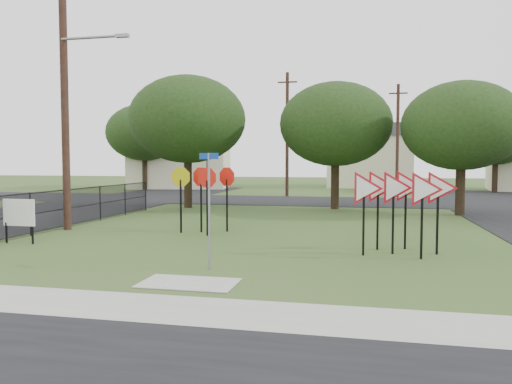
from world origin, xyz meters
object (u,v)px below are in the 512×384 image
street_name_sign (209,202)px  stop_sign_cluster (203,184)px  info_board (19,214)px  yield_sign_cluster (400,191)px

street_name_sign → stop_sign_cluster: street_name_sign is taller
street_name_sign → info_board: street_name_sign is taller
yield_sign_cluster → street_name_sign: bearing=-145.9°
stop_sign_cluster → info_board: (-4.80, -3.63, -0.83)m
street_name_sign → info_board: 7.29m
stop_sign_cluster → yield_sign_cluster: bearing=-23.3°
street_name_sign → stop_sign_cluster: size_ratio=1.16×
yield_sign_cluster → info_board: yield_sign_cluster is taller
yield_sign_cluster → info_board: bearing=-176.1°
street_name_sign → stop_sign_cluster: 6.28m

